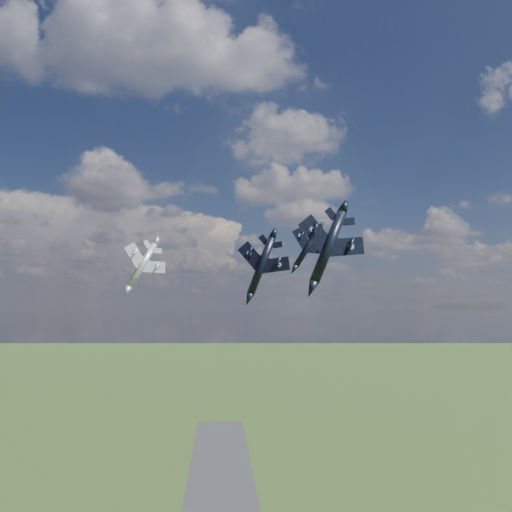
{
  "coord_description": "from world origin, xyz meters",
  "views": [
    {
      "loc": [
        -1.38,
        -76.46,
        72.57
      ],
      "look_at": [
        5.46,
        15.92,
        82.04
      ],
      "focal_mm": 35.0,
      "sensor_mm": 36.0,
      "label": 1
    }
  ],
  "objects_px": {
    "jet_lead_navy": "(261,265)",
    "jet_left_silver": "(142,265)",
    "jet_right_navy": "(328,247)",
    "jet_high_navy": "(308,247)"
  },
  "relations": [
    {
      "from": "jet_left_silver",
      "to": "jet_lead_navy",
      "type": "bearing_deg",
      "value": -66.2
    },
    {
      "from": "jet_lead_navy",
      "to": "jet_left_silver",
      "type": "height_order",
      "value": "jet_left_silver"
    },
    {
      "from": "jet_high_navy",
      "to": "jet_left_silver",
      "type": "xyz_separation_m",
      "value": [
        -35.82,
        -7.94,
        -5.04
      ]
    },
    {
      "from": "jet_lead_navy",
      "to": "jet_right_navy",
      "type": "xyz_separation_m",
      "value": [
        8.99,
        -10.93,
        1.96
      ]
    },
    {
      "from": "jet_lead_navy",
      "to": "jet_high_navy",
      "type": "relative_size",
      "value": 0.98
    },
    {
      "from": "jet_right_navy",
      "to": "jet_left_silver",
      "type": "relative_size",
      "value": 1.09
    },
    {
      "from": "jet_lead_navy",
      "to": "jet_left_silver",
      "type": "bearing_deg",
      "value": 154.29
    },
    {
      "from": "jet_high_navy",
      "to": "jet_left_silver",
      "type": "distance_m",
      "value": 37.04
    },
    {
      "from": "jet_right_navy",
      "to": "jet_left_silver",
      "type": "bearing_deg",
      "value": 133.25
    },
    {
      "from": "jet_high_navy",
      "to": "jet_right_navy",
      "type": "bearing_deg",
      "value": -95.33
    }
  ]
}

